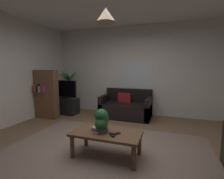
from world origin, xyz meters
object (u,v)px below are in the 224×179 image
at_px(book_on_table_0, 97,132).
at_px(remote_on_table_0, 116,134).
at_px(potted_plant_on_table, 102,120).
at_px(pendant_lamp, 106,15).
at_px(book_on_table_1, 97,130).
at_px(potted_palm_corner, 69,90).
at_px(coffee_table, 106,136).
at_px(book_on_table_2, 97,128).
at_px(remote_on_table_1, 112,135).
at_px(tv, 63,89).
at_px(couch_under_window, 126,108).
at_px(tv_stand, 64,106).
at_px(bookshelf_corner, 46,94).

xyz_separation_m(book_on_table_0, remote_on_table_0, (0.30, 0.01, -0.00)).
xyz_separation_m(potted_plant_on_table, pendant_lamp, (0.06, 0.04, 1.61)).
xyz_separation_m(book_on_table_1, remote_on_table_0, (0.31, 0.01, -0.03)).
distance_m(remote_on_table_0, potted_palm_corner, 3.62).
distance_m(potted_palm_corner, pendant_lamp, 3.79).
height_order(coffee_table, book_on_table_0, book_on_table_0).
bearing_deg(book_on_table_1, remote_on_table_0, 1.69).
relative_size(book_on_table_1, book_on_table_2, 1.00).
bearing_deg(potted_palm_corner, remote_on_table_1, -46.09).
relative_size(tv, pendant_lamp, 1.48).
bearing_deg(book_on_table_1, tv, 135.71).
bearing_deg(book_on_table_1, coffee_table, 21.94).
xyz_separation_m(tv, potted_palm_corner, (-0.13, 0.51, -0.11)).
xyz_separation_m(couch_under_window, coffee_table, (0.27, -2.30, 0.07)).
bearing_deg(tv_stand, remote_on_table_1, -41.74).
xyz_separation_m(coffee_table, remote_on_table_0, (0.17, -0.05, 0.08)).
bearing_deg(potted_plant_on_table, coffee_table, 32.74).
distance_m(remote_on_table_1, potted_plant_on_table, 0.28).
height_order(coffee_table, book_on_table_1, book_on_table_1).
relative_size(remote_on_table_1, bookshelf_corner, 0.11).
height_order(couch_under_window, book_on_table_2, couch_under_window).
xyz_separation_m(book_on_table_1, tv_stand, (-2.11, 2.08, -0.20)).
bearing_deg(remote_on_table_0, tv, 174.29).
relative_size(couch_under_window, book_on_table_0, 10.67).
bearing_deg(tv_stand, bookshelf_corner, -107.66).
height_order(tv, bookshelf_corner, bookshelf_corner).
relative_size(couch_under_window, book_on_table_1, 9.91).
relative_size(coffee_table, tv_stand, 1.24).
bearing_deg(book_on_table_0, potted_plant_on_table, 14.38).
distance_m(couch_under_window, tv_stand, 2.00).
bearing_deg(bookshelf_corner, potted_plant_on_table, -31.99).
height_order(remote_on_table_0, pendant_lamp, pendant_lamp).
xyz_separation_m(book_on_table_2, remote_on_table_1, (0.28, -0.06, -0.06)).
distance_m(tv, bookshelf_corner, 0.60).
bearing_deg(remote_on_table_0, book_on_table_0, -143.60).
relative_size(couch_under_window, coffee_table, 1.29).
bearing_deg(couch_under_window, book_on_table_2, -86.97).
bearing_deg(couch_under_window, remote_on_table_1, -80.39).
distance_m(remote_on_table_1, tv_stand, 3.20).
bearing_deg(couch_under_window, tv_stand, -172.16).
bearing_deg(book_on_table_0, bookshelf_corner, 146.93).
xyz_separation_m(book_on_table_1, pendant_lamp, (0.14, 0.06, 1.77)).
xyz_separation_m(book_on_table_2, pendant_lamp, (0.15, 0.05, 1.74)).
xyz_separation_m(book_on_table_0, book_on_table_1, (-0.01, 0.00, 0.03)).
distance_m(coffee_table, book_on_table_1, 0.18).
bearing_deg(coffee_table, potted_plant_on_table, -147.26).
bearing_deg(remote_on_table_0, couch_under_window, 135.28).
height_order(book_on_table_0, tv, tv).
relative_size(couch_under_window, tv, 1.56).
bearing_deg(bookshelf_corner, book_on_table_1, -33.17).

